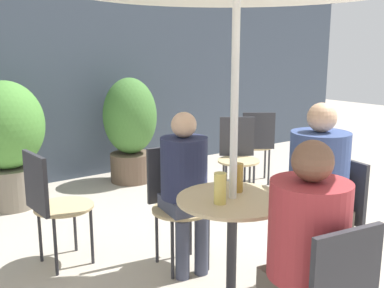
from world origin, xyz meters
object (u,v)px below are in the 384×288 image
seated_person_1 (316,184)px  beer_glass_1 (220,188)px  cafe_table_near (232,235)px  bistro_chair_1 (332,211)px  bistro_chair_4 (238,151)px  bistro_chair_3 (257,141)px  bistro_chair_2 (176,195)px  seated_person_0 (305,245)px  seated_person_2 (185,178)px  potted_plant_0 (7,136)px  potted_plant_1 (130,126)px  bistro_chair_5 (51,199)px  beer_glass_0 (238,178)px

seated_person_1 → beer_glass_1: size_ratio=7.15×
cafe_table_near → bistro_chair_1: 0.78m
bistro_chair_1 → bistro_chair_4: size_ratio=1.00×
bistro_chair_3 → bistro_chair_2: bearing=66.1°
bistro_chair_1 → bistro_chair_2: 1.10m
seated_person_0 → beer_glass_1: (-0.02, 0.59, 0.12)m
bistro_chair_1 → bistro_chair_3: 2.33m
bistro_chair_4 → seated_person_2: 1.68m
seated_person_1 → seated_person_2: size_ratio=1.08×
bistro_chair_2 → bistro_chair_4: 1.57m
bistro_chair_4 → cafe_table_near: bearing=-97.6°
cafe_table_near → seated_person_2: 0.65m
potted_plant_0 → potted_plant_1: 1.44m
bistro_chair_2 → cafe_table_near: bearing=-90.0°
seated_person_2 → beer_glass_1: size_ratio=6.59×
bistro_chair_5 → potted_plant_1: 2.23m
bistro_chair_4 → bistro_chair_5: size_ratio=1.00×
beer_glass_0 → beer_glass_1: bearing=-155.0°
bistro_chair_1 → potted_plant_0: (-1.33, 2.88, 0.21)m
bistro_chair_3 → cafe_table_near: bearing=78.9°
beer_glass_1 → cafe_table_near: bearing=14.0°
bistro_chair_4 → beer_glass_1: beer_glass_1 is taller
cafe_table_near → bistro_chair_1: bearing=-9.1°
bistro_chair_4 → bistro_chair_5: (-2.12, -0.36, 0.00)m
bistro_chair_3 → seated_person_2: seated_person_2 is taller
bistro_chair_1 → beer_glass_0: beer_glass_0 is taller
potted_plant_1 → bistro_chair_1: bearing=-91.9°
bistro_chair_1 → seated_person_2: size_ratio=0.75×
cafe_table_near → seated_person_1: bearing=-9.1°
bistro_chair_3 → beer_glass_1: bearing=77.7°
cafe_table_near → seated_person_1: seated_person_1 is taller
seated_person_1 → potted_plant_0: (-1.18, 2.86, 0.00)m
bistro_chair_2 → seated_person_2: (-0.02, -0.15, 0.16)m
cafe_table_near → bistro_chair_2: (0.12, 0.77, 0.01)m
bistro_chair_5 → seated_person_1: seated_person_1 is taller
bistro_chair_1 → seated_person_0: size_ratio=0.73×
seated_person_0 → potted_plant_1: potted_plant_1 is taller
bistro_chair_5 → beer_glass_0: bearing=-150.7°
bistro_chair_4 → potted_plant_1: potted_plant_1 is taller
cafe_table_near → potted_plant_1: bearing=73.0°
bistro_chair_3 → potted_plant_0: 2.73m
bistro_chair_1 → potted_plant_0: potted_plant_0 is taller
bistro_chair_5 → potted_plant_0: bearing=-7.4°
seated_person_2 → potted_plant_1: 2.36m
bistro_chair_3 → bistro_chair_5: (-2.66, -0.63, 0.00)m
seated_person_0 → seated_person_2: (0.20, 1.24, -0.02)m
seated_person_2 → potted_plant_0: bearing=116.4°
seated_person_2 → potted_plant_0: (-0.66, 2.13, 0.05)m
bistro_chair_2 → seated_person_1: bearing=-51.1°
potted_plant_0 → bistro_chair_4: bearing=-30.0°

